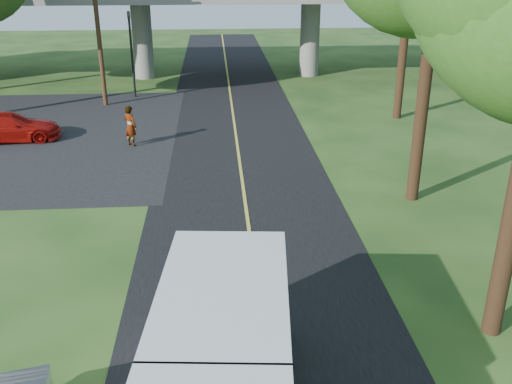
{
  "coord_description": "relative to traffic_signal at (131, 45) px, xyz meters",
  "views": [
    {
      "loc": [
        -1.01,
        -9.95,
        8.46
      ],
      "look_at": [
        0.19,
        6.26,
        1.6
      ],
      "focal_mm": 40.0,
      "sensor_mm": 36.0,
      "label": 1
    }
  ],
  "objects": [
    {
      "name": "overpass",
      "position": [
        6.0,
        6.0,
        1.36
      ],
      "size": [
        54.0,
        10.0,
        7.3
      ],
      "color": "slate",
      "rests_on": "ground"
    },
    {
      "name": "lane_line",
      "position": [
        6.0,
        -16.0,
        -3.17
      ],
      "size": [
        0.12,
        90.0,
        0.01
      ],
      "primitive_type": "cube",
      "color": "gold",
      "rests_on": "road"
    },
    {
      "name": "pedestrian",
      "position": [
        1.03,
        -9.92,
        -2.24
      ],
      "size": [
        0.83,
        0.8,
        1.92
      ],
      "primitive_type": "imported",
      "rotation": [
        0.0,
        0.0,
        2.46
      ],
      "color": "gray",
      "rests_on": "ground"
    },
    {
      "name": "step_van",
      "position": [
        4.97,
        -27.74,
        -1.68
      ],
      "size": [
        3.04,
        6.84,
        2.79
      ],
      "rotation": [
        0.0,
        0.0,
        -0.09
      ],
      "color": "silver",
      "rests_on": "ground"
    },
    {
      "name": "road",
      "position": [
        6.0,
        -16.0,
        -3.19
      ],
      "size": [
        7.0,
        90.0,
        0.02
      ],
      "primitive_type": "cube",
      "color": "black",
      "rests_on": "ground"
    },
    {
      "name": "parking_lot",
      "position": [
        -5.0,
        -8.0,
        -3.19
      ],
      "size": [
        16.0,
        18.0,
        0.01
      ],
      "primitive_type": "cube",
      "color": "black",
      "rests_on": "ground"
    },
    {
      "name": "ground",
      "position": [
        6.0,
        -26.0,
        -3.2
      ],
      "size": [
        120.0,
        120.0,
        0.0
      ],
      "primitive_type": "plane",
      "color": "#203D15",
      "rests_on": "ground"
    },
    {
      "name": "utility_pole",
      "position": [
        -1.5,
        -2.0,
        1.4
      ],
      "size": [
        1.6,
        0.26,
        9.0
      ],
      "color": "#472D19",
      "rests_on": "ground"
    },
    {
      "name": "traffic_signal",
      "position": [
        0.0,
        0.0,
        0.0
      ],
      "size": [
        0.18,
        0.22,
        5.2
      ],
      "color": "black",
      "rests_on": "ground"
    },
    {
      "name": "red_sedan",
      "position": [
        -4.91,
        -8.66,
        -2.52
      ],
      "size": [
        4.87,
        2.44,
        1.36
      ],
      "primitive_type": "imported",
      "rotation": [
        0.0,
        0.0,
        1.69
      ],
      "color": "#9E0E09",
      "rests_on": "ground"
    }
  ]
}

